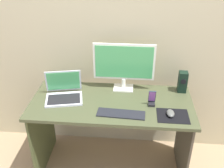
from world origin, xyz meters
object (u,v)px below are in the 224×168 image
laptop (64,93)px  keyboard_external (121,114)px  speaker_right (183,82)px  monitor (124,64)px  phone_in_dock (152,100)px  mouse (170,113)px

laptop → keyboard_external: (0.51, -0.21, -0.04)m
speaker_right → monitor: bearing=179.7°
monitor → laptop: monitor is taller
keyboard_external → phone_in_dock: size_ratio=2.78×
monitor → keyboard_external: bearing=-89.7°
speaker_right → mouse: bearing=-109.6°
keyboard_external → mouse: bearing=6.0°
laptop → keyboard_external: laptop is taller
monitor → keyboard_external: 0.47m
monitor → mouse: 0.60m
mouse → laptop: bearing=166.5°
monitor → phone_in_dock: bearing=-45.2°
keyboard_external → mouse: size_ratio=3.83×
monitor → speaker_right: monitor is taller
speaker_right → keyboard_external: bearing=-142.5°
speaker_right → keyboard_external: speaker_right is taller
speaker_right → keyboard_external: size_ratio=0.51×
keyboard_external → phone_in_dock: bearing=35.7°
monitor → phone_in_dock: monitor is taller
keyboard_external → mouse: (0.39, 0.02, 0.02)m
laptop → phone_in_dock: (0.76, -0.05, 0.00)m
speaker_right → laptop: (-1.04, -0.20, -0.05)m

